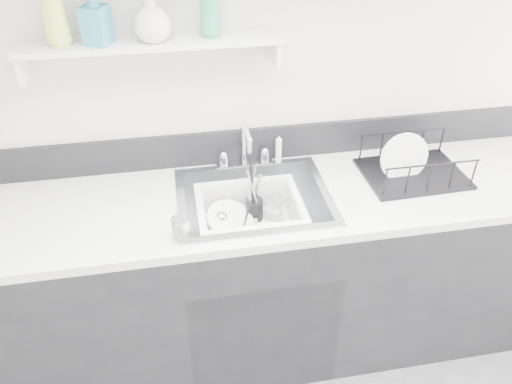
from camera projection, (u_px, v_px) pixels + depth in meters
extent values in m
cube|color=silver|center=(241.00, 84.00, 2.12)|extent=(3.50, 0.02, 2.60)
cube|color=black|center=(254.00, 279.00, 2.37)|extent=(3.20, 0.62, 0.88)
cube|color=silver|center=(254.00, 201.00, 2.11)|extent=(3.20, 0.62, 0.04)
cube|color=black|center=(243.00, 145.00, 2.29)|extent=(3.20, 0.02, 0.16)
cube|color=silver|center=(244.00, 164.00, 2.29)|extent=(0.26, 0.06, 0.02)
cylinder|color=silver|center=(224.00, 160.00, 2.27)|extent=(0.04, 0.04, 0.05)
cylinder|color=silver|center=(265.00, 157.00, 2.29)|extent=(0.04, 0.04, 0.05)
cylinder|color=silver|center=(244.00, 144.00, 2.24)|extent=(0.02, 0.02, 0.20)
cylinder|color=silver|center=(246.00, 131.00, 2.12)|extent=(0.02, 0.15, 0.02)
cylinder|color=white|center=(279.00, 149.00, 2.28)|extent=(0.03, 0.03, 0.14)
cube|color=silver|center=(152.00, 43.00, 1.88)|extent=(1.00, 0.16, 0.02)
cube|color=silver|center=(23.00, 66.00, 1.85)|extent=(0.02, 0.14, 0.10)
cube|color=silver|center=(276.00, 51.00, 1.99)|extent=(0.02, 0.14, 0.10)
cylinder|color=white|center=(233.00, 227.00, 2.16)|extent=(0.22, 0.22, 0.01)
cylinder|color=white|center=(234.00, 224.00, 2.16)|extent=(0.21, 0.21, 0.01)
cylinder|color=white|center=(230.00, 219.00, 2.13)|extent=(0.25, 0.24, 0.09)
cylinder|color=black|center=(254.00, 209.00, 2.20)|extent=(0.08, 0.08, 0.10)
cylinder|color=silver|center=(251.00, 192.00, 2.15)|extent=(0.01, 0.05, 0.19)
cylinder|color=silver|center=(258.00, 196.00, 2.15)|extent=(0.02, 0.04, 0.17)
cylinder|color=black|center=(252.00, 189.00, 2.14)|extent=(0.01, 0.06, 0.21)
cylinder|color=white|center=(274.00, 209.00, 2.19)|extent=(0.08, 0.08, 0.11)
cylinder|color=white|center=(181.00, 229.00, 1.85)|extent=(0.07, 0.07, 0.09)
imported|color=white|center=(271.00, 233.00, 2.11)|extent=(0.12, 0.12, 0.04)
imported|color=#CFE65F|center=(54.00, 13.00, 1.76)|extent=(0.10, 0.10, 0.23)
imported|color=teal|center=(95.00, 16.00, 1.78)|extent=(0.12, 0.12, 0.20)
imported|color=silver|center=(152.00, 17.00, 1.81)|extent=(0.16, 0.16, 0.18)
imported|color=#369972|center=(210.00, 8.00, 1.85)|extent=(0.08, 0.08, 0.21)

